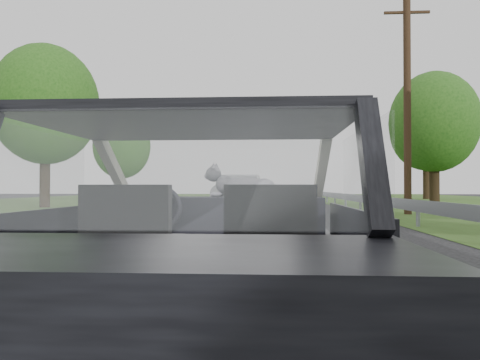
# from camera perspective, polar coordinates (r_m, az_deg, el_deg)

# --- Properties ---
(ground) EXTENTS (140.00, 140.00, 0.00)m
(ground) POSITION_cam_1_polar(r_m,az_deg,el_deg) (3.16, -4.07, -20.79)
(ground) COLOR #3F3F42
(ground) RESTS_ON ground
(subject_car) EXTENTS (1.80, 4.00, 1.45)m
(subject_car) POSITION_cam_1_polar(r_m,az_deg,el_deg) (2.99, -4.06, -7.61)
(subject_car) COLOR black
(subject_car) RESTS_ON ground
(dashboard) EXTENTS (1.58, 0.45, 0.30)m
(dashboard) POSITION_cam_1_polar(r_m,az_deg,el_deg) (3.60, -2.73, -4.47)
(dashboard) COLOR black
(dashboard) RESTS_ON subject_car
(driver_seat) EXTENTS (0.50, 0.72, 0.42)m
(driver_seat) POSITION_cam_1_polar(r_m,az_deg,el_deg) (2.78, -13.10, -4.90)
(driver_seat) COLOR black
(driver_seat) RESTS_ON subject_car
(passenger_seat) EXTENTS (0.50, 0.72, 0.42)m
(passenger_seat) POSITION_cam_1_polar(r_m,az_deg,el_deg) (2.66, 3.71, -5.09)
(passenger_seat) COLOR black
(passenger_seat) RESTS_ON subject_car
(steering_wheel) EXTENTS (0.36, 0.36, 0.04)m
(steering_wheel) POSITION_cam_1_polar(r_m,az_deg,el_deg) (3.37, -10.06, -3.51)
(steering_wheel) COLOR black
(steering_wheel) RESTS_ON dashboard
(cat) EXTENTS (0.62, 0.31, 0.27)m
(cat) POSITION_cam_1_polar(r_m,az_deg,el_deg) (3.60, 0.76, -0.70)
(cat) COLOR gray
(cat) RESTS_ON dashboard
(guardrail) EXTENTS (0.05, 90.00, 0.32)m
(guardrail) POSITION_cam_1_polar(r_m,az_deg,el_deg) (13.53, 20.39, -2.91)
(guardrail) COLOR gray
(guardrail) RESTS_ON ground
(other_car) EXTENTS (2.20, 5.04, 1.63)m
(other_car) POSITION_cam_1_polar(r_m,az_deg,el_deg) (20.53, -0.19, -1.60)
(other_car) COLOR #BABCBF
(other_car) RESTS_ON ground
(highway_sign) EXTENTS (0.48, 0.92, 2.41)m
(highway_sign) POSITION_cam_1_polar(r_m,az_deg,el_deg) (30.25, 16.81, -0.58)
(highway_sign) COLOR #216D35
(highway_sign) RESTS_ON ground
(utility_pole) EXTENTS (0.33, 0.33, 8.86)m
(utility_pole) POSITION_cam_1_polar(r_m,az_deg,el_deg) (19.78, 19.72, 8.95)
(utility_pole) COLOR black
(utility_pole) RESTS_ON ground
(tree_2) EXTENTS (5.68, 5.68, 6.80)m
(tree_2) POSITION_cam_1_polar(r_m,az_deg,el_deg) (25.95, 22.59, 4.33)
(tree_2) COLOR #1C4913
(tree_2) RESTS_ON ground
(tree_3) EXTENTS (6.46, 6.46, 9.47)m
(tree_3) POSITION_cam_1_polar(r_m,az_deg,el_deg) (45.14, 21.72, 3.85)
(tree_3) COLOR #1C4913
(tree_3) RESTS_ON ground
(tree_5) EXTENTS (5.97, 5.97, 8.39)m
(tree_5) POSITION_cam_1_polar(r_m,az_deg,el_deg) (26.89, -22.66, 5.86)
(tree_5) COLOR #1C4913
(tree_5) RESTS_ON ground
(tree_6) EXTENTS (4.24, 4.24, 6.24)m
(tree_6) POSITION_cam_1_polar(r_m,az_deg,el_deg) (35.01, -14.22, 2.51)
(tree_6) COLOR #1C4913
(tree_6) RESTS_ON ground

